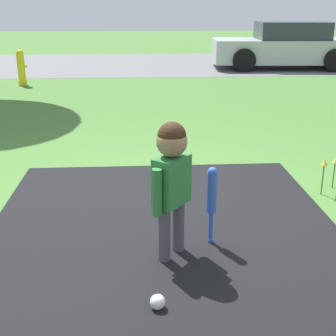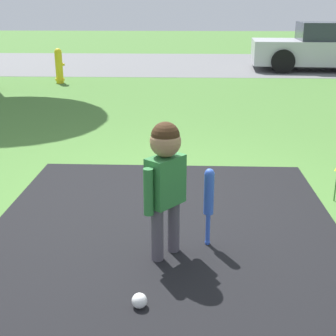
# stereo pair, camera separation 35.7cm
# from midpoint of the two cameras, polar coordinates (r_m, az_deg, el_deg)

# --- Properties ---
(ground_plane) EXTENTS (60.00, 60.00, 0.00)m
(ground_plane) POSITION_cam_midpoint_polar(r_m,az_deg,el_deg) (4.31, -2.80, -4.09)
(ground_plane) COLOR #477533
(street_strip) EXTENTS (40.00, 6.00, 0.01)m
(street_strip) POSITION_cam_midpoint_polar(r_m,az_deg,el_deg) (14.80, -3.53, 12.61)
(street_strip) COLOR slate
(street_strip) RESTS_ON ground
(child) EXTENTS (0.29, 0.33, 0.98)m
(child) POSITION_cam_midpoint_polar(r_m,az_deg,el_deg) (3.15, -2.78, -0.51)
(child) COLOR #4C4751
(child) RESTS_ON ground
(baseball_bat) EXTENTS (0.07, 0.07, 0.60)m
(baseball_bat) POSITION_cam_midpoint_polar(r_m,az_deg,el_deg) (3.42, 2.39, -3.34)
(baseball_bat) COLOR blue
(baseball_bat) RESTS_ON ground
(sports_ball) EXTENTS (0.09, 0.09, 0.09)m
(sports_ball) POSITION_cam_midpoint_polar(r_m,az_deg,el_deg) (2.87, -4.98, -16.06)
(sports_ball) COLOR white
(sports_ball) RESTS_ON ground
(fire_hydrant) EXTENTS (0.23, 0.21, 0.79)m
(fire_hydrant) POSITION_cam_midpoint_polar(r_m,az_deg,el_deg) (11.14, -18.37, 11.48)
(fire_hydrant) COLOR yellow
(fire_hydrant) RESTS_ON ground
(parked_car) EXTENTS (4.04, 2.11, 1.27)m
(parked_car) POSITION_cam_midpoint_polar(r_m,az_deg,el_deg) (13.97, 13.34, 14.23)
(parked_car) COLOR #B7B7BC
(parked_car) RESTS_ON ground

